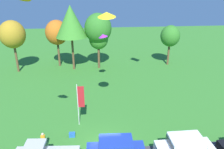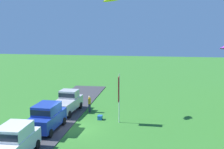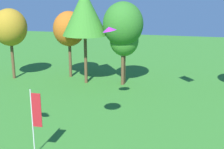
{
  "view_description": "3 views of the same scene",
  "coord_description": "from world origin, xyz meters",
  "px_view_note": "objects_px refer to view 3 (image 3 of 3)",
  "views": [
    {
      "loc": [
        -0.83,
        -15.4,
        13.29
      ],
      "look_at": [
        0.96,
        3.07,
        5.73
      ],
      "focal_mm": 35.0,
      "sensor_mm": 36.0,
      "label": 1
    },
    {
      "loc": [
        25.02,
        7.35,
        9.12
      ],
      "look_at": [
        0.26,
        3.52,
        4.92
      ],
      "focal_mm": 50.0,
      "sensor_mm": 36.0,
      "label": 2
    },
    {
      "loc": [
        6.76,
        -13.18,
        10.72
      ],
      "look_at": [
        2.37,
        6.09,
        5.2
      ],
      "focal_mm": 50.0,
      "sensor_mm": 36.0,
      "label": 3
    }
  ],
  "objects_px": {
    "tree_lone_near": "(123,24)",
    "flag_banner": "(35,114)",
    "tree_left_of_center": "(124,41)",
    "tree_far_right": "(69,29)",
    "tree_far_left": "(85,13)",
    "kite_delta_near_flag": "(109,29)",
    "tree_right_of_center": "(10,28)"
  },
  "relations": [
    {
      "from": "tree_right_of_center",
      "to": "kite_delta_near_flag",
      "type": "height_order",
      "value": "tree_right_of_center"
    },
    {
      "from": "tree_right_of_center",
      "to": "flag_banner",
      "type": "height_order",
      "value": "tree_right_of_center"
    },
    {
      "from": "tree_far_right",
      "to": "kite_delta_near_flag",
      "type": "distance_m",
      "value": 12.32
    },
    {
      "from": "kite_delta_near_flag",
      "to": "tree_right_of_center",
      "type": "bearing_deg",
      "value": 151.12
    },
    {
      "from": "flag_banner",
      "to": "kite_delta_near_flag",
      "type": "xyz_separation_m",
      "value": [
        2.84,
        8.58,
        4.48
      ]
    },
    {
      "from": "flag_banner",
      "to": "kite_delta_near_flag",
      "type": "distance_m",
      "value": 10.09
    },
    {
      "from": "kite_delta_near_flag",
      "to": "tree_far_right",
      "type": "bearing_deg",
      "value": 126.51
    },
    {
      "from": "tree_lone_near",
      "to": "flag_banner",
      "type": "height_order",
      "value": "tree_lone_near"
    },
    {
      "from": "tree_far_right",
      "to": "tree_far_left",
      "type": "relative_size",
      "value": 0.76
    },
    {
      "from": "tree_far_right",
      "to": "tree_lone_near",
      "type": "xyz_separation_m",
      "value": [
        6.94,
        -1.83,
        0.94
      ]
    },
    {
      "from": "tree_lone_near",
      "to": "kite_delta_near_flag",
      "type": "bearing_deg",
      "value": -87.57
    },
    {
      "from": "tree_right_of_center",
      "to": "tree_far_right",
      "type": "height_order",
      "value": "tree_right_of_center"
    },
    {
      "from": "tree_far_right",
      "to": "tree_far_left",
      "type": "bearing_deg",
      "value": -37.65
    },
    {
      "from": "tree_far_right",
      "to": "flag_banner",
      "type": "relative_size",
      "value": 1.77
    },
    {
      "from": "tree_far_right",
      "to": "flag_banner",
      "type": "xyz_separation_m",
      "value": [
        4.44,
        -18.42,
        -3.04
      ]
    },
    {
      "from": "kite_delta_near_flag",
      "to": "tree_lone_near",
      "type": "bearing_deg",
      "value": 92.43
    },
    {
      "from": "tree_far_right",
      "to": "tree_far_left",
      "type": "height_order",
      "value": "tree_far_left"
    },
    {
      "from": "flag_banner",
      "to": "kite_delta_near_flag",
      "type": "relative_size",
      "value": 3.8
    },
    {
      "from": "tree_far_left",
      "to": "tree_left_of_center",
      "type": "bearing_deg",
      "value": 8.77
    },
    {
      "from": "tree_right_of_center",
      "to": "tree_left_of_center",
      "type": "xyz_separation_m",
      "value": [
        13.52,
        0.85,
        -1.2
      ]
    },
    {
      "from": "tree_far_right",
      "to": "tree_far_left",
      "type": "distance_m",
      "value": 3.97
    },
    {
      "from": "tree_far_left",
      "to": "tree_lone_near",
      "type": "distance_m",
      "value": 4.46
    },
    {
      "from": "tree_right_of_center",
      "to": "tree_far_left",
      "type": "height_order",
      "value": "tree_far_left"
    },
    {
      "from": "flag_banner",
      "to": "tree_left_of_center",
      "type": "bearing_deg",
      "value": 81.47
    },
    {
      "from": "tree_far_right",
      "to": "flag_banner",
      "type": "height_order",
      "value": "tree_far_right"
    },
    {
      "from": "tree_right_of_center",
      "to": "flag_banner",
      "type": "bearing_deg",
      "value": -55.91
    },
    {
      "from": "tree_far_right",
      "to": "tree_lone_near",
      "type": "bearing_deg",
      "value": -14.8
    },
    {
      "from": "tree_left_of_center",
      "to": "flag_banner",
      "type": "bearing_deg",
      "value": -98.53
    },
    {
      "from": "flag_banner",
      "to": "kite_delta_near_flag",
      "type": "height_order",
      "value": "kite_delta_near_flag"
    },
    {
      "from": "tree_far_right",
      "to": "kite_delta_near_flag",
      "type": "xyz_separation_m",
      "value": [
        7.28,
        -9.84,
        1.44
      ]
    },
    {
      "from": "tree_left_of_center",
      "to": "flag_banner",
      "type": "relative_size",
      "value": 1.49
    },
    {
      "from": "tree_far_left",
      "to": "kite_delta_near_flag",
      "type": "relative_size",
      "value": 8.82
    }
  ]
}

